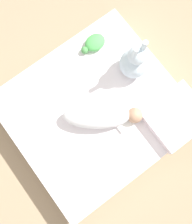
# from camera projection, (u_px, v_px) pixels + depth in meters

# --- Properties ---
(ground_plane) EXTENTS (12.00, 12.00, 0.00)m
(ground_plane) POSITION_uv_depth(u_px,v_px,m) (95.00, 115.00, 1.98)
(ground_plane) COLOR #9E8466
(bed_mattress) EXTENTS (1.12, 1.03, 0.22)m
(bed_mattress) POSITION_uv_depth(u_px,v_px,m) (95.00, 112.00, 1.87)
(bed_mattress) COLOR white
(bed_mattress) RESTS_ON ground_plane
(burp_cloth) EXTENTS (0.19, 0.16, 0.02)m
(burp_cloth) POSITION_uv_depth(u_px,v_px,m) (126.00, 116.00, 1.74)
(burp_cloth) COLOR white
(burp_cloth) RESTS_ON bed_mattress
(swaddled_baby) EXTENTS (0.48, 0.40, 0.14)m
(swaddled_baby) POSITION_uv_depth(u_px,v_px,m) (100.00, 115.00, 1.68)
(swaddled_baby) COLOR white
(swaddled_baby) RESTS_ON bed_mattress
(pillow) EXTENTS (0.37, 0.33, 0.08)m
(pillow) POSITION_uv_depth(u_px,v_px,m) (176.00, 117.00, 1.71)
(pillow) COLOR white
(pillow) RESTS_ON bed_mattress
(bunny_plush) EXTENTS (0.19, 0.19, 0.37)m
(bunny_plush) POSITION_uv_depth(u_px,v_px,m) (135.00, 62.00, 1.69)
(bunny_plush) COLOR silver
(bunny_plush) RESTS_ON bed_mattress
(turtle_plush) EXTENTS (0.19, 0.12, 0.07)m
(turtle_plush) POSITION_uv_depth(u_px,v_px,m) (94.00, 43.00, 1.81)
(turtle_plush) COLOR #51B756
(turtle_plush) RESTS_ON bed_mattress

